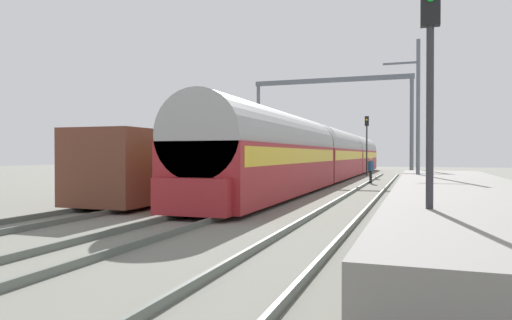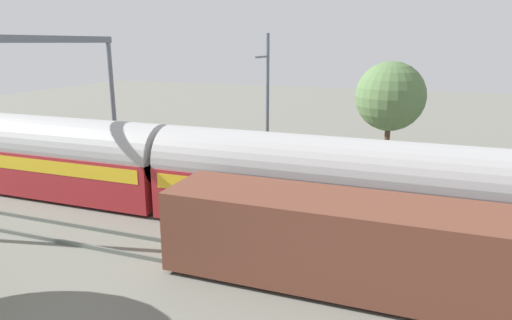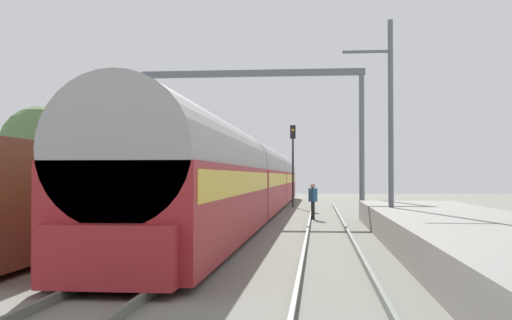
{
  "view_description": "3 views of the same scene",
  "coord_description": "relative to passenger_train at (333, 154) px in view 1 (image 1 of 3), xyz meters",
  "views": [
    {
      "loc": [
        6.22,
        -16.57,
        1.95
      ],
      "look_at": [
        0.0,
        1.52,
        1.72
      ],
      "focal_mm": 32.72,
      "sensor_mm": 36.0,
      "label": 1
    },
    {
      "loc": [
        -16.93,
        1.44,
        7.52
      ],
      "look_at": [
        0.35,
        7.83,
        2.67
      ],
      "focal_mm": 31.41,
      "sensor_mm": 36.0,
      "label": 2
    },
    {
      "loc": [
        3.57,
        -14.76,
        2.08
      ],
      "look_at": [
        0.0,
        21.69,
        3.01
      ],
      "focal_mm": 44.33,
      "sensor_mm": 36.0,
      "label": 3
    }
  ],
  "objects": [
    {
      "name": "railway_signal_far",
      "position": [
        1.92,
        7.19,
        1.51
      ],
      "size": [
        0.36,
        0.3,
        5.48
      ],
      "color": "#2D2D33",
      "rests_on": "ground"
    },
    {
      "name": "track_far_west",
      "position": [
        -3.92,
        -20.23,
        -1.89
      ],
      "size": [
        1.51,
        60.0,
        0.16
      ],
      "color": "#5D655E",
      "rests_on": "ground"
    },
    {
      "name": "passenger_train",
      "position": [
        0.0,
        0.0,
        0.0
      ],
      "size": [
        2.93,
        49.2,
        3.82
      ],
      "color": "maroon",
      "rests_on": "ground"
    },
    {
      "name": "ground",
      "position": [
        0.0,
        -20.23,
        -1.97
      ],
      "size": [
        120.0,
        120.0,
        0.0
      ],
      "primitive_type": "plane",
      "color": "slate"
    },
    {
      "name": "freight_car",
      "position": [
        -3.92,
        -17.66,
        -0.5
      ],
      "size": [
        2.8,
        13.0,
        2.7
      ],
      "color": "brown",
      "rests_on": "ground"
    },
    {
      "name": "catenary_pole_east_mid",
      "position": [
        6.27,
        -10.86,
        2.18
      ],
      "size": [
        1.9,
        0.2,
        8.0
      ],
      "color": "slate",
      "rests_on": "ground"
    },
    {
      "name": "track_east",
      "position": [
        3.92,
        -20.23,
        -1.89
      ],
      "size": [
        1.51,
        60.0,
        0.16
      ],
      "color": "#5D655E",
      "rests_on": "ground"
    },
    {
      "name": "railway_signal_near",
      "position": [
        6.47,
        -27.23,
        1.41
      ],
      "size": [
        0.36,
        0.3,
        5.32
      ],
      "color": "#2D2D33",
      "rests_on": "ground"
    },
    {
      "name": "catenary_gantry",
      "position": [
        0.0,
        -0.9,
        3.64
      ],
      "size": [
        12.23,
        0.28,
        7.86
      ],
      "color": "slate",
      "rests_on": "ground"
    },
    {
      "name": "platform",
      "position": [
        7.73,
        -18.23,
        -1.52
      ],
      "size": [
        4.4,
        28.0,
        0.9
      ],
      "color": "gray",
      "rests_on": "ground"
    },
    {
      "name": "track_west",
      "position": [
        0.0,
        -20.23,
        -1.89
      ],
      "size": [
        1.52,
        60.0,
        0.16
      ],
      "color": "#5D655E",
      "rests_on": "ground"
    },
    {
      "name": "tree_west_background",
      "position": [
        -10.02,
        -5.2,
        1.6
      ],
      "size": [
        3.89,
        3.89,
        5.53
      ],
      "color": "#4C3826",
      "rests_on": "ground"
    },
    {
      "name": "person_crossing",
      "position": [
        3.33,
        -4.58,
        -0.94
      ],
      "size": [
        0.43,
        0.46,
        1.73
      ],
      "rotation": [
        0.0,
        0.0,
        5.34
      ],
      "color": "#242424",
      "rests_on": "ground"
    }
  ]
}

